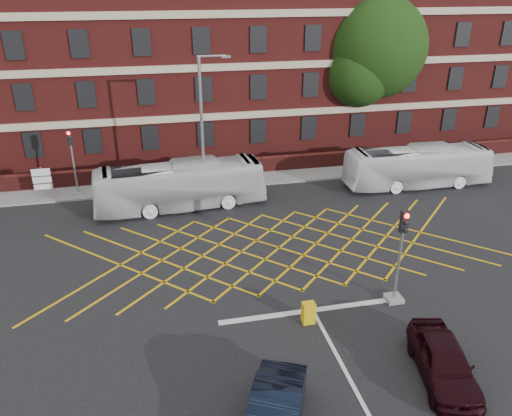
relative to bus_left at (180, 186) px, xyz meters
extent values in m
plane|color=black|center=(4.53, -8.16, -1.42)|extent=(120.00, 120.00, 0.00)
cube|color=maroon|center=(4.53, 13.84, 4.58)|extent=(50.00, 12.00, 12.00)
cube|color=#B7A88C|center=(4.53, 7.76, 5.58)|extent=(50.00, 0.18, 0.50)
cube|color=black|center=(4.53, 7.78, 4.08)|extent=(1.20, 0.14, 1.80)
cube|color=#531816|center=(4.53, 4.84, -0.87)|extent=(56.00, 0.50, 1.10)
cube|color=slate|center=(4.53, 3.84, -1.36)|extent=(60.00, 3.00, 0.12)
cube|color=#CC990C|center=(4.53, -6.16, -1.41)|extent=(8.22, 8.22, 0.02)
cube|color=silver|center=(4.53, -11.66, -1.41)|extent=(8.00, 0.30, 0.02)
imported|color=silver|center=(0.00, 0.00, 0.00)|extent=(10.33, 3.16, 2.84)
imported|color=white|center=(15.65, 0.12, -0.06)|extent=(9.82, 2.55, 2.72)
imported|color=black|center=(7.68, -16.30, -0.71)|extent=(2.55, 4.43, 1.42)
cylinder|color=black|center=(15.91, 8.78, 1.76)|extent=(0.90, 0.90, 6.35)
sphere|color=black|center=(15.91, 8.78, 6.49)|extent=(7.78, 7.78, 7.78)
sphere|color=black|center=(14.41, 7.98, 4.74)|extent=(5.06, 5.06, 5.06)
sphere|color=black|center=(17.41, 9.58, 5.14)|extent=(4.67, 4.67, 4.67)
cube|color=slate|center=(8.18, -11.72, -1.32)|extent=(0.70, 0.70, 0.20)
cylinder|color=gray|center=(8.18, -11.72, 0.33)|extent=(0.12, 0.12, 3.50)
cube|color=black|center=(8.18, -11.72, 2.38)|extent=(0.30, 0.25, 0.95)
sphere|color=#FF0C05|center=(8.18, -11.86, 2.70)|extent=(0.20, 0.20, 0.20)
cube|color=slate|center=(-6.33, 3.39, -1.32)|extent=(0.70, 0.70, 0.20)
cylinder|color=gray|center=(-6.33, 3.39, 0.33)|extent=(0.12, 0.12, 3.50)
cube|color=black|center=(-6.33, 3.39, 2.38)|extent=(0.30, 0.25, 0.95)
sphere|color=#FF0C05|center=(-6.33, 3.25, 2.70)|extent=(0.20, 0.20, 0.20)
cube|color=slate|center=(1.47, 0.03, -1.32)|extent=(1.00, 1.00, 0.20)
cylinder|color=gray|center=(1.47, 0.03, 3.00)|extent=(0.18, 0.18, 8.84)
cylinder|color=gray|center=(2.17, 0.03, 7.42)|extent=(1.60, 0.12, 0.12)
cube|color=gray|center=(2.97, 0.03, 7.37)|extent=(0.50, 0.20, 0.12)
cylinder|color=gray|center=(-8.23, 2.88, -0.32)|extent=(0.10, 0.10, 2.20)
cube|color=silver|center=(-8.23, 2.80, 0.48)|extent=(1.10, 0.06, 0.45)
cube|color=silver|center=(-8.23, 2.80, -0.02)|extent=(1.10, 0.06, 0.40)
cube|color=silver|center=(-8.23, 2.80, -0.47)|extent=(1.10, 0.06, 0.35)
cube|color=gold|center=(4.10, -12.36, -0.97)|extent=(0.50, 0.41, 0.90)
camera|label=1|loc=(-1.49, -27.95, 11.25)|focal=35.00mm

